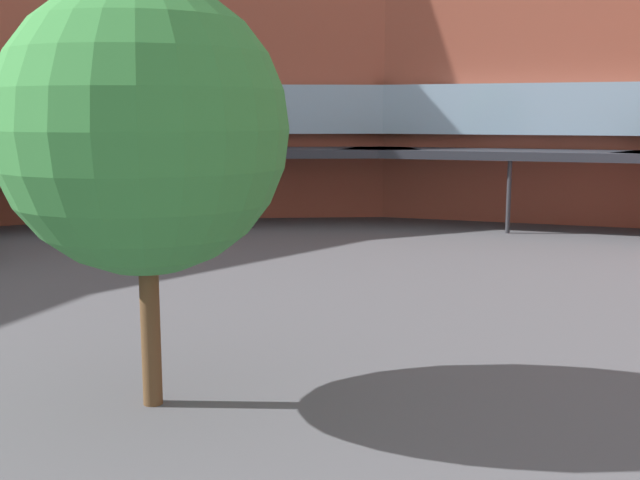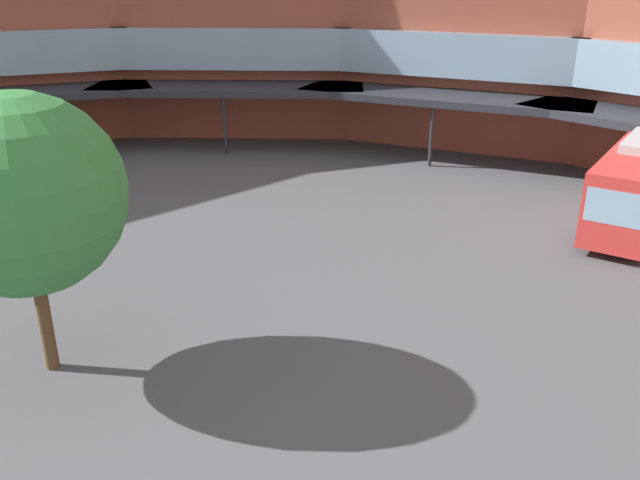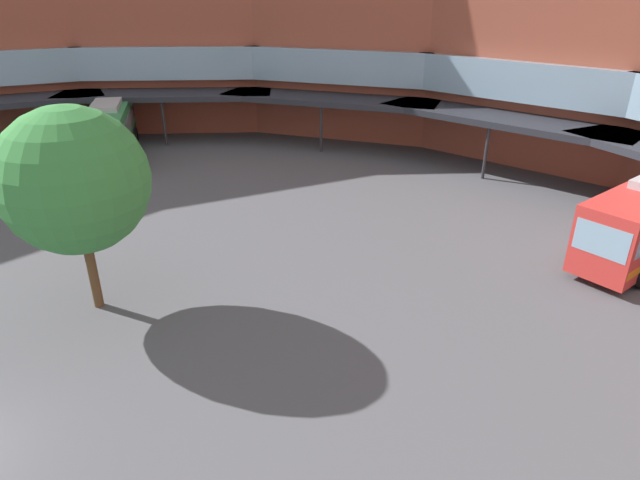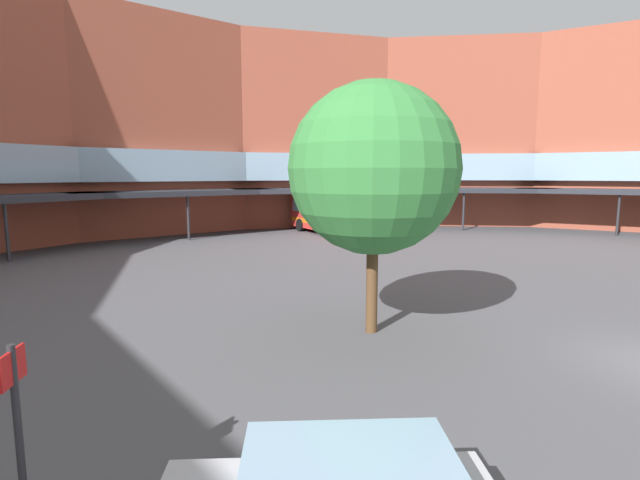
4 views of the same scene
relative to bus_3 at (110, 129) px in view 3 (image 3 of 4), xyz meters
The scene contains 3 objects.
station_building 23.16m from the bus_3, ahead, with size 80.30×48.33×17.51m.
bus_3 is the anchor object (origin of this frame).
plaza_tree 21.13m from the bus_3, 30.84° to the right, with size 5.20×5.20×7.70m.
Camera 3 is at (14.16, -0.92, 11.33)m, focal length 30.45 mm.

